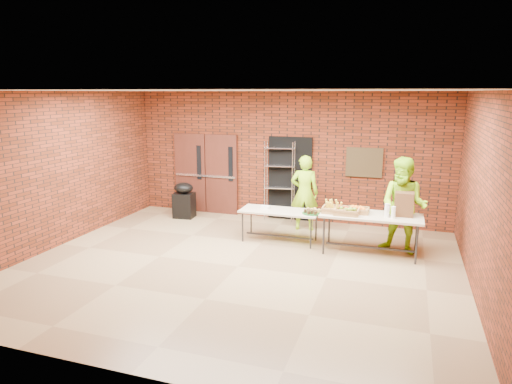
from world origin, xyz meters
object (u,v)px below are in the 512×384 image
covered_grill (184,200)px  volunteer_man (404,206)px  table_left (280,213)px  table_right (371,218)px  volunteer_woman (304,193)px  wire_rack (279,181)px  coffee_dispenser (404,204)px

covered_grill → volunteer_man: (5.37, -1.00, 0.51)m
table_left → volunteer_man: (2.52, 0.08, 0.33)m
table_right → covered_grill: 4.95m
volunteer_woman → table_right: bearing=136.1°
covered_grill → volunteer_man: size_ratio=0.47×
covered_grill → volunteer_woman: (3.16, -0.06, 0.42)m
wire_rack → coffee_dispenser: bearing=-38.6°
wire_rack → volunteer_woman: bearing=-47.6°
wire_rack → table_left: size_ratio=1.18×
covered_grill → volunteer_man: 5.49m
table_left → wire_rack: bearing=105.2°
wire_rack → covered_grill: (-2.38, -0.57, -0.54)m
table_right → covered_grill: bearing=165.0°
volunteer_woman → volunteer_man: bearing=149.6°
table_left → coffee_dispenser: 2.56m
wire_rack → table_right: size_ratio=1.01×
coffee_dispenser → volunteer_woman: volunteer_woman is taller
coffee_dispenser → covered_grill: coffee_dispenser is taller
table_right → volunteer_woman: (-1.61, 1.20, 0.14)m
wire_rack → table_right: 3.02m
table_right → covered_grill: covered_grill is taller
table_left → table_right: bearing=-6.0°
table_right → volunteer_woman: size_ratio=1.12×
table_left → volunteer_woman: (0.31, 1.02, 0.25)m
covered_grill → volunteer_woman: size_ratio=0.52×
wire_rack → table_left: wire_rack is taller
wire_rack → covered_grill: wire_rack is taller
table_right → coffee_dispenser: coffee_dispenser is taller
table_right → coffee_dispenser: 0.68m
wire_rack → volunteer_woman: 1.00m
table_left → table_right: size_ratio=0.86×
table_left → coffee_dispenser: bearing=-2.0°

